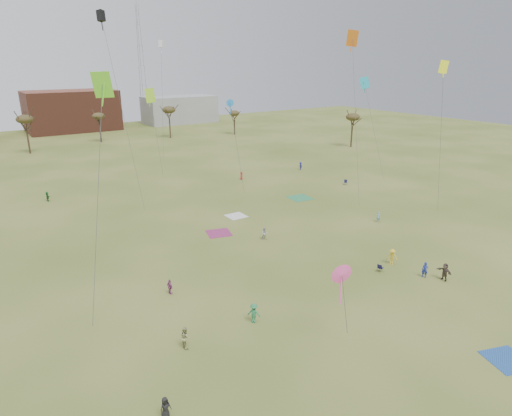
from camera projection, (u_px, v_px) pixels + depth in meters
ground at (331, 301)px, 39.35m from camera, size 260.00×260.00×0.00m
flyer_near_center at (254, 313)px, 35.89m from camera, size 1.17×1.27×1.72m
flyer_near_right at (425, 270)px, 43.44m from camera, size 0.60×0.69×1.60m
spectator_fore_b at (185, 337)px, 32.77m from camera, size 0.71×0.88×1.70m
spectator_fore_c at (445, 272)px, 42.85m from camera, size 0.60×1.68×1.79m
flyer_mid_a at (165, 408)px, 26.28m from camera, size 0.77×0.57×1.45m
flyer_mid_b at (392, 257)px, 46.22m from camera, size 1.12×1.29×1.73m
flyer_mid_c at (378, 217)px, 58.42m from camera, size 0.63×0.55×1.45m
spectator_mid_d at (170, 287)px, 40.32m from camera, size 0.48×0.90×1.47m
spectator_mid_e at (265, 234)px, 52.67m from camera, size 0.93×0.84×1.56m
flyer_far_a at (47, 196)px, 67.14m from camera, size 0.60×1.44×1.51m
flyer_far_b at (241, 176)px, 79.51m from camera, size 0.80×0.84×1.45m
flyer_far_c at (300, 166)px, 86.74m from camera, size 0.65×1.01×1.49m
blanket_blue at (507, 360)px, 31.59m from camera, size 3.54×3.54×0.03m
blanket_cream at (236, 216)px, 60.90m from camera, size 2.60×2.60×0.03m
blanket_plum at (219, 233)px, 54.85m from camera, size 3.57×3.57×0.03m
blanket_olive at (300, 198)px, 68.96m from camera, size 3.72×3.72×0.03m
camp_chair_center at (380, 269)px, 44.77m from camera, size 0.66×0.63×0.87m
camp_chair_right at (346, 183)px, 76.28m from camera, size 0.73×0.74×0.87m
kites_aloft at (176, 79)px, 58.82m from camera, size 67.02×73.69×25.26m
tree_line at (77, 124)px, 97.60m from camera, size 117.44×49.32×8.91m
building_brick at (72, 111)px, 134.18m from camera, size 26.00×16.00×12.00m
building_grey at (180, 109)px, 151.73m from camera, size 24.00×12.00×9.00m
radio_tower at (141, 65)px, 147.20m from camera, size 1.51×1.72×41.00m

